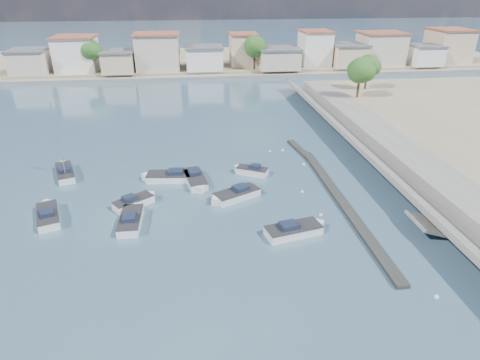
{
  "coord_description": "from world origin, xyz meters",
  "views": [
    {
      "loc": [
        -7.71,
        -24.16,
        20.2
      ],
      "look_at": [
        -2.99,
        13.77,
        1.4
      ],
      "focal_mm": 30.0,
      "sensor_mm": 36.0,
      "label": 1
    }
  ],
  "objects_px": {
    "motorboat_f": "(251,171)",
    "sailboat": "(65,172)",
    "motorboat_a": "(48,215)",
    "motorboat_c": "(169,177)",
    "motorboat_d": "(234,195)",
    "motorboat_g": "(196,180)",
    "motorboat_h": "(296,230)",
    "motorboat_e": "(131,219)",
    "motorboat_b": "(135,202)"
  },
  "relations": [
    {
      "from": "motorboat_a",
      "to": "motorboat_d",
      "type": "xyz_separation_m",
      "value": [
        18.07,
        1.68,
        -0.0
      ]
    },
    {
      "from": "motorboat_b",
      "to": "motorboat_d",
      "type": "relative_size",
      "value": 0.78
    },
    {
      "from": "motorboat_c",
      "to": "motorboat_h",
      "type": "height_order",
      "value": "same"
    },
    {
      "from": "motorboat_f",
      "to": "motorboat_c",
      "type": "bearing_deg",
      "value": -177.2
    },
    {
      "from": "motorboat_e",
      "to": "sailboat",
      "type": "bearing_deg",
      "value": 127.59
    },
    {
      "from": "motorboat_e",
      "to": "motorboat_h",
      "type": "relative_size",
      "value": 0.94
    },
    {
      "from": "sailboat",
      "to": "motorboat_a",
      "type": "bearing_deg",
      "value": -84.42
    },
    {
      "from": "motorboat_g",
      "to": "motorboat_f",
      "type": "bearing_deg",
      "value": 14.63
    },
    {
      "from": "motorboat_d",
      "to": "sailboat",
      "type": "xyz_separation_m",
      "value": [
        -19.03,
        8.13,
        0.05
      ]
    },
    {
      "from": "motorboat_f",
      "to": "motorboat_g",
      "type": "xyz_separation_m",
      "value": [
        -6.49,
        -1.69,
        0.0
      ]
    },
    {
      "from": "motorboat_c",
      "to": "motorboat_f",
      "type": "bearing_deg",
      "value": 2.8
    },
    {
      "from": "motorboat_b",
      "to": "motorboat_h",
      "type": "relative_size",
      "value": 0.73
    },
    {
      "from": "motorboat_a",
      "to": "motorboat_e",
      "type": "distance_m",
      "value": 8.17
    },
    {
      "from": "motorboat_h",
      "to": "sailboat",
      "type": "bearing_deg",
      "value": 147.26
    },
    {
      "from": "motorboat_f",
      "to": "sailboat",
      "type": "height_order",
      "value": "sailboat"
    },
    {
      "from": "sailboat",
      "to": "motorboat_b",
      "type": "bearing_deg",
      "value": -42.73
    },
    {
      "from": "motorboat_d",
      "to": "motorboat_c",
      "type": "bearing_deg",
      "value": 142.55
    },
    {
      "from": "motorboat_f",
      "to": "sailboat",
      "type": "xyz_separation_m",
      "value": [
        -21.59,
        2.34,
        0.05
      ]
    },
    {
      "from": "motorboat_g",
      "to": "motorboat_h",
      "type": "distance_m",
      "value": 14.21
    },
    {
      "from": "motorboat_c",
      "to": "motorboat_f",
      "type": "xyz_separation_m",
      "value": [
        9.51,
        0.47,
        -0.0
      ]
    },
    {
      "from": "motorboat_a",
      "to": "motorboat_c",
      "type": "bearing_deg",
      "value": 32.18
    },
    {
      "from": "motorboat_a",
      "to": "motorboat_b",
      "type": "distance_m",
      "value": 8.14
    },
    {
      "from": "motorboat_d",
      "to": "motorboat_e",
      "type": "distance_m",
      "value": 10.68
    },
    {
      "from": "motorboat_a",
      "to": "motorboat_g",
      "type": "xyz_separation_m",
      "value": [
        14.15,
        5.77,
        0.0
      ]
    },
    {
      "from": "motorboat_a",
      "to": "motorboat_c",
      "type": "xyz_separation_m",
      "value": [
        11.12,
        7.0,
        0.0
      ]
    },
    {
      "from": "motorboat_d",
      "to": "motorboat_e",
      "type": "height_order",
      "value": "same"
    },
    {
      "from": "motorboat_h",
      "to": "motorboat_g",
      "type": "bearing_deg",
      "value": 127.63
    },
    {
      "from": "motorboat_d",
      "to": "motorboat_b",
      "type": "bearing_deg",
      "value": -179.17
    },
    {
      "from": "motorboat_a",
      "to": "motorboat_h",
      "type": "distance_m",
      "value": 23.47
    },
    {
      "from": "sailboat",
      "to": "motorboat_h",
      "type": "bearing_deg",
      "value": -32.74
    },
    {
      "from": "motorboat_c",
      "to": "motorboat_h",
      "type": "distance_m",
      "value": 17.1
    },
    {
      "from": "motorboat_f",
      "to": "motorboat_b",
      "type": "bearing_deg",
      "value": -154.85
    },
    {
      "from": "motorboat_e",
      "to": "motorboat_h",
      "type": "height_order",
      "value": "same"
    },
    {
      "from": "motorboat_f",
      "to": "motorboat_g",
      "type": "height_order",
      "value": "same"
    },
    {
      "from": "motorboat_c",
      "to": "motorboat_h",
      "type": "relative_size",
      "value": 1.08
    },
    {
      "from": "motorboat_b",
      "to": "motorboat_f",
      "type": "height_order",
      "value": "same"
    },
    {
      "from": "motorboat_e",
      "to": "motorboat_g",
      "type": "distance_m",
      "value": 9.76
    },
    {
      "from": "motorboat_f",
      "to": "motorboat_a",
      "type": "bearing_deg",
      "value": -160.11
    },
    {
      "from": "motorboat_f",
      "to": "sailboat",
      "type": "distance_m",
      "value": 21.72
    },
    {
      "from": "motorboat_c",
      "to": "sailboat",
      "type": "xyz_separation_m",
      "value": [
        -12.08,
        2.81,
        0.04
      ]
    },
    {
      "from": "motorboat_a",
      "to": "motorboat_e",
      "type": "height_order",
      "value": "same"
    },
    {
      "from": "motorboat_d",
      "to": "motorboat_g",
      "type": "height_order",
      "value": "same"
    },
    {
      "from": "motorboat_f",
      "to": "sailboat",
      "type": "bearing_deg",
      "value": 173.81
    },
    {
      "from": "motorboat_a",
      "to": "motorboat_b",
      "type": "xyz_separation_m",
      "value": [
        8.0,
        1.53,
        -0.0
      ]
    },
    {
      "from": "motorboat_h",
      "to": "motorboat_d",
      "type": "bearing_deg",
      "value": 123.56
    },
    {
      "from": "motorboat_d",
      "to": "motorboat_g",
      "type": "xyz_separation_m",
      "value": [
        -3.92,
        4.09,
        0.0
      ]
    },
    {
      "from": "motorboat_a",
      "to": "motorboat_c",
      "type": "distance_m",
      "value": 13.14
    },
    {
      "from": "motorboat_b",
      "to": "motorboat_e",
      "type": "xyz_separation_m",
      "value": [
        -0.03,
        -3.32,
        0.0
      ]
    },
    {
      "from": "motorboat_b",
      "to": "sailboat",
      "type": "relative_size",
      "value": 0.46
    },
    {
      "from": "motorboat_h",
      "to": "motorboat_f",
      "type": "bearing_deg",
      "value": 99.58
    }
  ]
}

